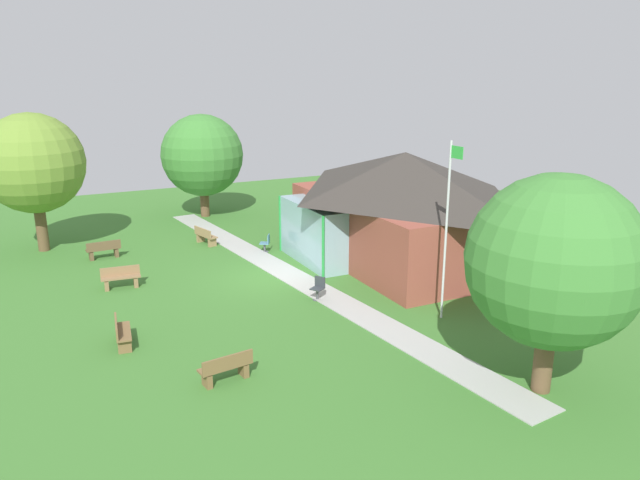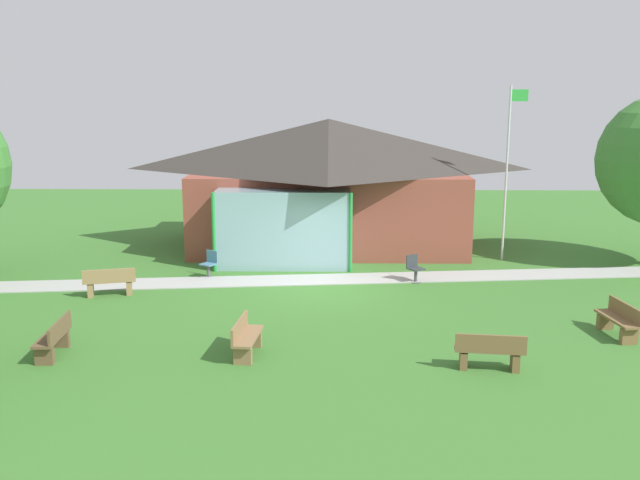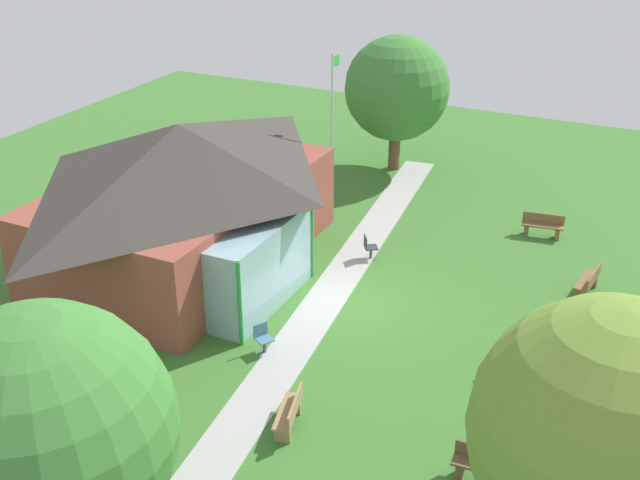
{
  "view_description": "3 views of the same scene",
  "coord_description": "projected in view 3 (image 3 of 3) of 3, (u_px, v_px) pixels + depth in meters",
  "views": [
    {
      "loc": [
        21.82,
        -8.54,
        8.24
      ],
      "look_at": [
        -0.84,
        2.69,
        1.11
      ],
      "focal_mm": 33.52,
      "sensor_mm": 36.0,
      "label": 1
    },
    {
      "loc": [
        0.36,
        -21.02,
        5.94
      ],
      "look_at": [
        -0.04,
        1.06,
        1.27
      ],
      "focal_mm": 39.79,
      "sensor_mm": 36.0,
      "label": 2
    },
    {
      "loc": [
        -19.97,
        -8.48,
        12.76
      ],
      "look_at": [
        0.97,
        1.65,
        1.4
      ],
      "focal_mm": 44.87,
      "sensor_mm": 36.0,
      "label": 3
    }
  ],
  "objects": [
    {
      "name": "bench_front_center",
      "position": [
        526.0,
        364.0,
        21.36
      ],
      "size": [
        0.59,
        1.54,
        0.84
      ],
      "rotation": [
        0.0,
        0.0,
        4.61
      ],
      "color": "olive",
      "rests_on": "ground_plane"
    },
    {
      "name": "bench_front_left",
      "position": [
        486.0,
        467.0,
        17.79
      ],
      "size": [
        0.52,
        1.52,
        0.84
      ],
      "rotation": [
        0.0,
        0.0,
        1.63
      ],
      "color": "brown",
      "rests_on": "ground_plane"
    },
    {
      "name": "tree_east_hedge",
      "position": [
        397.0,
        89.0,
        34.09
      ],
      "size": [
        4.5,
        4.5,
        5.88
      ],
      "color": "brown",
      "rests_on": "ground_plane"
    },
    {
      "name": "tree_west_hedge",
      "position": [
        45.0,
        433.0,
        13.96
      ],
      "size": [
        4.71,
        4.71,
        5.97
      ],
      "color": "brown",
      "rests_on": "ground_plane"
    },
    {
      "name": "patio_chair_lawn_spare",
      "position": [
        369.0,
        248.0,
        27.57
      ],
      "size": [
        0.61,
        0.61,
        0.86
      ],
      "rotation": [
        0.0,
        0.0,
        3.72
      ],
      "color": "#33383D",
      "rests_on": "ground_plane"
    },
    {
      "name": "patio_chair_west",
      "position": [
        263.0,
        339.0,
        22.43
      ],
      "size": [
        0.6,
        0.6,
        0.86
      ],
      "rotation": [
        0.0,
        0.0,
        2.6
      ],
      "color": "teal",
      "rests_on": "ground_plane"
    },
    {
      "name": "ground_plane",
      "position": [
        354.0,
        302.0,
        25.07
      ],
      "size": [
        44.0,
        44.0,
        0.0
      ],
      "primitive_type": "plane",
      "color": "#3D752D"
    },
    {
      "name": "pavilion",
      "position": [
        186.0,
        193.0,
        26.49
      ],
      "size": [
        11.08,
        8.15,
        4.89
      ],
      "color": "brown",
      "rests_on": "ground_plane"
    },
    {
      "name": "flagpole",
      "position": [
        332.0,
        126.0,
        30.31
      ],
      "size": [
        0.64,
        0.08,
        6.13
      ],
      "color": "silver",
      "rests_on": "ground_plane"
    },
    {
      "name": "bench_front_right",
      "position": [
        588.0,
        282.0,
        25.41
      ],
      "size": [
        1.54,
        0.61,
        0.84
      ],
      "rotation": [
        0.0,
        0.0,
        6.17
      ],
      "color": "brown",
      "rests_on": "ground_plane"
    },
    {
      "name": "footpath",
      "position": [
        328.0,
        296.0,
        25.42
      ],
      "size": [
        25.57,
        4.08,
        0.03
      ],
      "primitive_type": "cube",
      "rotation": [
        0.0,
        0.0,
        0.11
      ],
      "color": "#ADADA8",
      "rests_on": "ground_plane"
    },
    {
      "name": "bench_lawn_far_right",
      "position": [
        543.0,
        226.0,
        29.22
      ],
      "size": [
        0.64,
        1.55,
        0.84
      ],
      "rotation": [
        0.0,
        0.0,
        1.71
      ],
      "color": "brown",
      "rests_on": "ground_plane"
    },
    {
      "name": "bench_mid_left",
      "position": [
        290.0,
        413.0,
        19.49
      ],
      "size": [
        1.56,
        0.81,
        0.84
      ],
      "rotation": [
        0.0,
        0.0,
        0.26
      ],
      "color": "#9E7A51",
      "rests_on": "ground_plane"
    },
    {
      "name": "tree_lawn_corner",
      "position": [
        608.0,
        435.0,
        13.05
      ],
      "size": [
        4.63,
        4.63,
        6.51
      ],
      "color": "brown",
      "rests_on": "ground_plane"
    }
  ]
}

